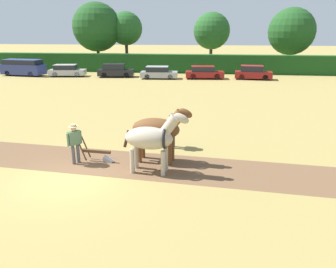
% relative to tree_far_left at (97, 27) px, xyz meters
% --- Properties ---
extents(ground_plane, '(240.00, 240.00, 0.00)m').
position_rel_tree_far_left_xyz_m(ground_plane, '(11.54, -37.01, -5.85)').
color(ground_plane, '#998447').
extents(plowed_furrow_strip, '(26.41, 4.81, 0.01)m').
position_rel_tree_far_left_xyz_m(plowed_furrow_strip, '(10.51, -35.07, -5.85)').
color(plowed_furrow_strip, brown).
rests_on(plowed_furrow_strip, ground).
extents(hedgerow, '(55.46, 1.77, 2.38)m').
position_rel_tree_far_left_xyz_m(hedgerow, '(11.54, -3.65, -4.66)').
color(hedgerow, '#194719').
rests_on(hedgerow, ground).
extents(tree_far_left, '(6.91, 6.91, 9.31)m').
position_rel_tree_far_left_xyz_m(tree_far_left, '(0.00, 0.00, 0.00)').
color(tree_far_left, '#423323').
rests_on(tree_far_left, ground).
extents(tree_left, '(4.79, 4.79, 8.07)m').
position_rel_tree_far_left_xyz_m(tree_left, '(4.01, 1.13, -0.20)').
color(tree_left, '#423323').
rests_on(tree_left, ground).
extents(tree_center_left, '(5.22, 5.22, 7.95)m').
position_rel_tree_far_left_xyz_m(tree_center_left, '(16.45, 1.99, -0.53)').
color(tree_center_left, '#423323').
rests_on(tree_center_left, ground).
extents(tree_center, '(6.38, 6.38, 8.45)m').
position_rel_tree_far_left_xyz_m(tree_center, '(27.40, 1.42, -0.60)').
color(tree_center, '#4C3823').
rests_on(tree_center, ground).
extents(draft_horse_lead_left, '(2.67, 1.07, 2.53)m').
position_rel_tree_far_left_xyz_m(draft_horse_lead_left, '(14.52, -35.94, -4.44)').
color(draft_horse_lead_left, '#B2A38E').
rests_on(draft_horse_lead_left, ground).
extents(draft_horse_lead_right, '(2.70, 1.13, 2.46)m').
position_rel_tree_far_left_xyz_m(draft_horse_lead_right, '(14.59, -34.81, -4.42)').
color(draft_horse_lead_right, brown).
rests_on(draft_horse_lead_right, ground).
extents(plow, '(1.53, 0.49, 1.13)m').
position_rel_tree_far_left_xyz_m(plow, '(12.08, -35.19, -5.54)').
color(plow, '#4C331E').
rests_on(plow, ground).
extents(farmer_at_plow, '(0.46, 0.54, 1.72)m').
position_rel_tree_far_left_xyz_m(farmer_at_plow, '(11.17, -35.50, -4.84)').
color(farmer_at_plow, '#4C4C4C').
rests_on(farmer_at_plow, ground).
extents(farmer_beside_team, '(0.42, 0.65, 1.67)m').
position_rel_tree_far_left_xyz_m(farmer_beside_team, '(15.00, -33.00, -4.88)').
color(farmer_beside_team, '#28334C').
rests_on(farmer_beside_team, ground).
extents(parked_van, '(5.54, 2.63, 1.99)m').
position_rel_tree_far_left_xyz_m(parked_van, '(-6.49, -9.38, -4.82)').
color(parked_van, navy).
rests_on(parked_van, ground).
extents(parked_car_left, '(4.51, 2.36, 1.44)m').
position_rel_tree_far_left_xyz_m(parked_car_left, '(-0.85, -9.31, -5.15)').
color(parked_car_left, '#A8A8B2').
rests_on(parked_car_left, ground).
extents(parked_car_center_left, '(4.46, 2.37, 1.58)m').
position_rel_tree_far_left_xyz_m(parked_car_center_left, '(5.16, -9.00, -5.10)').
color(parked_car_center_left, black).
rests_on(parked_car_center_left, ground).
extents(parked_car_center, '(4.38, 2.16, 1.43)m').
position_rel_tree_far_left_xyz_m(parked_car_center, '(10.56, -9.77, -5.16)').
color(parked_car_center, '#9E9EA8').
rests_on(parked_car_center, ground).
extents(parked_car_center_right, '(4.53, 2.22, 1.46)m').
position_rel_tree_far_left_xyz_m(parked_car_center_right, '(15.81, -9.14, -5.14)').
color(parked_car_center_right, maroon).
rests_on(parked_car_center_right, ground).
extents(parked_car_right, '(4.28, 2.10, 1.57)m').
position_rel_tree_far_left_xyz_m(parked_car_right, '(21.38, -8.90, -5.10)').
color(parked_car_right, maroon).
rests_on(parked_car_right, ground).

